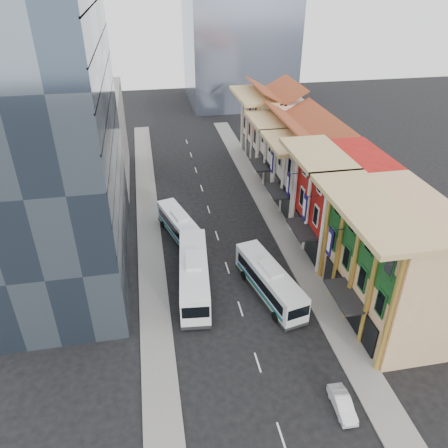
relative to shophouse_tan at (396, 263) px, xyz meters
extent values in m
plane|color=black|center=(-14.00, -5.00, -6.00)|extent=(200.00, 200.00, 0.00)
cube|color=slate|center=(-5.50, 17.00, -5.92)|extent=(3.00, 90.00, 0.15)
cube|color=slate|center=(-22.50, 17.00, -5.92)|extent=(3.00, 90.00, 0.15)
cube|color=tan|center=(0.00, 0.00, 0.00)|extent=(8.00, 14.00, 12.00)
cube|color=#AB1913|center=(0.00, 12.00, 0.00)|extent=(8.00, 10.00, 12.00)
cube|color=beige|center=(0.00, 21.50, -1.00)|extent=(8.00, 9.00, 10.00)
cube|color=beige|center=(0.00, 30.50, -1.00)|extent=(8.00, 9.00, 10.00)
cube|color=beige|center=(0.00, 41.00, -0.50)|extent=(8.00, 12.00, 11.00)
cube|color=#364455|center=(-31.00, 14.00, 9.00)|extent=(12.00, 26.00, 30.00)
cube|color=gray|center=(-30.00, 37.00, 1.00)|extent=(10.00, 18.00, 14.00)
imported|color=silver|center=(-8.73, -9.68, -5.41)|extent=(1.36, 3.63, 1.19)
camera|label=1|loc=(-21.72, -29.46, 23.82)|focal=35.00mm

